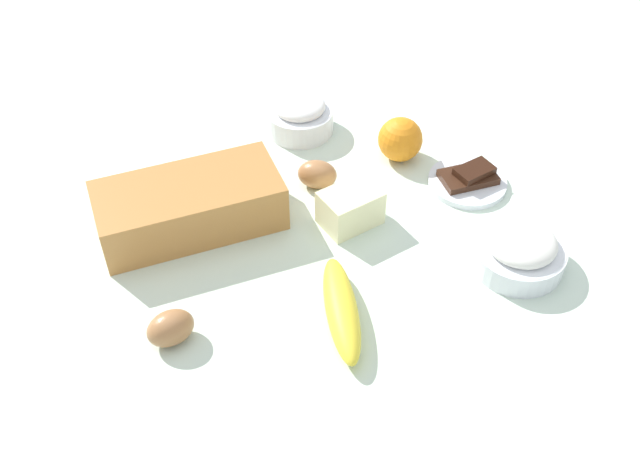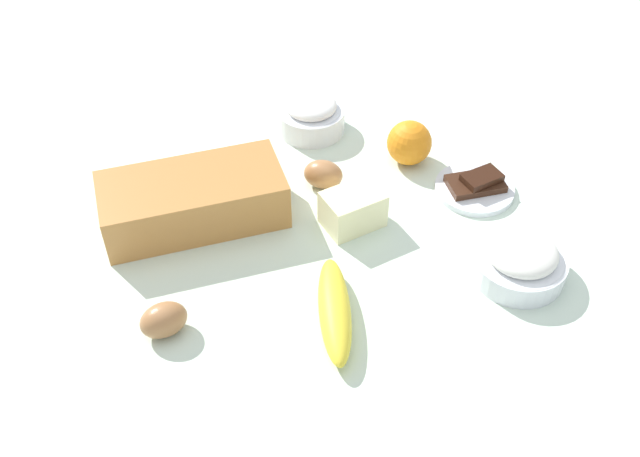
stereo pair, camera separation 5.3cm
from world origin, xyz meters
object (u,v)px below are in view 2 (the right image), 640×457
object	(u,v)px
chocolate_plate	(475,186)
egg_beside_bowl	(323,174)
orange_fruit	(409,143)
loaf_pan	(193,199)
flour_bowl	(520,260)
butter_block	(353,209)
sugar_bowl	(311,115)
banana	(335,310)
egg_near_butter	(164,320)

from	to	relation	value
chocolate_plate	egg_beside_bowl	bearing A→B (deg)	146.44
orange_fruit	egg_beside_bowl	distance (m)	0.16
loaf_pan	flour_bowl	bearing A→B (deg)	-30.99
butter_block	egg_beside_bowl	xyz separation A→B (m)	(0.01, 0.10, -0.01)
loaf_pan	egg_beside_bowl	world-z (taller)	loaf_pan
loaf_pan	orange_fruit	xyz separation A→B (m)	(0.38, -0.05, -0.00)
butter_block	egg_beside_bowl	size ratio (longest dim) A/B	1.39
loaf_pan	butter_block	size ratio (longest dim) A/B	3.36
sugar_bowl	egg_beside_bowl	distance (m)	0.16
banana	orange_fruit	bearing A→B (deg)	39.26
egg_beside_bowl	chocolate_plate	size ratio (longest dim) A/B	0.50
loaf_pan	orange_fruit	world-z (taller)	loaf_pan
flour_bowl	egg_beside_bowl	distance (m)	0.35
loaf_pan	banana	distance (m)	0.30
banana	butter_block	world-z (taller)	butter_block
banana	sugar_bowl	bearing A→B (deg)	64.33
egg_beside_bowl	chocolate_plate	distance (m)	0.25
orange_fruit	chocolate_plate	bearing A→B (deg)	-68.04
butter_block	orange_fruit	bearing A→B (deg)	27.26
banana	egg_beside_bowl	size ratio (longest dim) A/B	2.93
egg_near_butter	loaf_pan	bearing A→B (deg)	56.24
loaf_pan	flour_bowl	size ratio (longest dim) A/B	2.21
banana	egg_beside_bowl	world-z (taller)	egg_beside_bowl
sugar_bowl	egg_near_butter	size ratio (longest dim) A/B	1.85
orange_fruit	butter_block	xyz separation A→B (m)	(-0.17, -0.09, -0.01)
orange_fruit	banana	bearing A→B (deg)	-140.74
butter_block	chocolate_plate	world-z (taller)	butter_block
loaf_pan	orange_fruit	size ratio (longest dim) A/B	3.95
sugar_bowl	egg_beside_bowl	size ratio (longest dim) A/B	1.86
flour_bowl	orange_fruit	xyz separation A→B (m)	(0.02, 0.30, 0.01)
sugar_bowl	butter_block	bearing A→B (deg)	-105.35
loaf_pan	chocolate_plate	distance (m)	0.46
butter_block	sugar_bowl	bearing A→B (deg)	74.65
sugar_bowl	egg_beside_bowl	bearing A→B (deg)	-112.63
sugar_bowl	chocolate_plate	distance (m)	0.32
flour_bowl	sugar_bowl	world-z (taller)	sugar_bowl
flour_bowl	egg_near_butter	world-z (taller)	flour_bowl
butter_block	egg_near_butter	bearing A→B (deg)	-170.90
butter_block	banana	bearing A→B (deg)	-129.27
sugar_bowl	orange_fruit	size ratio (longest dim) A/B	1.58
chocolate_plate	banana	bearing A→B (deg)	-161.20
orange_fruit	loaf_pan	bearing A→B (deg)	172.71
loaf_pan	egg_near_butter	distance (m)	0.23
flour_bowl	banana	size ratio (longest dim) A/B	0.72
egg_beside_bowl	chocolate_plate	world-z (taller)	egg_beside_bowl
flour_bowl	banana	distance (m)	0.28
egg_near_butter	egg_beside_bowl	distance (m)	0.37
egg_near_butter	butter_block	bearing A→B (deg)	9.10
loaf_pan	banana	xyz separation A→B (m)	(0.08, -0.29, -0.02)
sugar_bowl	orange_fruit	bearing A→B (deg)	-58.76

